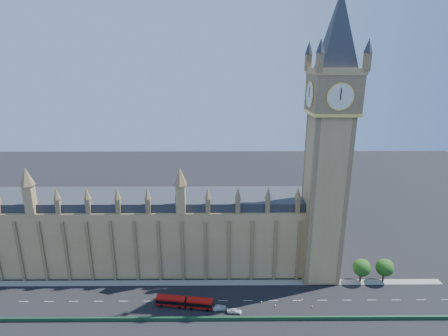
{
  "coord_description": "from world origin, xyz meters",
  "views": [
    {
      "loc": [
        3.6,
        -95.3,
        73.16
      ],
      "look_at": [
        4.35,
        10.0,
        41.63
      ],
      "focal_mm": 28.0,
      "sensor_mm": 36.0,
      "label": 1
    }
  ],
  "objects_px": {
    "car_silver": "(219,308)",
    "car_white": "(234,311)",
    "red_bus": "(185,302)",
    "car_grey": "(204,304)"
  },
  "relations": [
    {
      "from": "car_grey",
      "to": "car_silver",
      "type": "relative_size",
      "value": 1.06
    },
    {
      "from": "red_bus",
      "to": "car_grey",
      "type": "bearing_deg",
      "value": 11.93
    },
    {
      "from": "red_bus",
      "to": "car_grey",
      "type": "relative_size",
      "value": 4.0
    },
    {
      "from": "car_grey",
      "to": "red_bus",
      "type": "bearing_deg",
      "value": 95.89
    },
    {
      "from": "car_silver",
      "to": "car_white",
      "type": "height_order",
      "value": "car_silver"
    },
    {
      "from": "red_bus",
      "to": "car_silver",
      "type": "xyz_separation_m",
      "value": [
        10.88,
        -1.49,
        -0.9
      ]
    },
    {
      "from": "car_grey",
      "to": "car_white",
      "type": "xyz_separation_m",
      "value": [
        9.44,
        -3.42,
        -0.1
      ]
    },
    {
      "from": "car_white",
      "to": "car_grey",
      "type": "bearing_deg",
      "value": 73.34
    },
    {
      "from": "car_silver",
      "to": "car_white",
      "type": "relative_size",
      "value": 0.93
    },
    {
      "from": "car_white",
      "to": "red_bus",
      "type": "bearing_deg",
      "value": 82.39
    }
  ]
}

